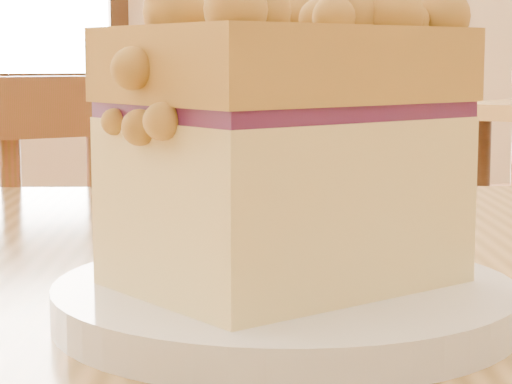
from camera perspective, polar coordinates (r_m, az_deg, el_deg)
plate at (r=0.44m, az=1.65°, el=-6.31°), size 0.20×0.20×0.02m
cake_slice at (r=0.43m, az=1.72°, el=2.70°), size 0.16×0.13×0.13m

